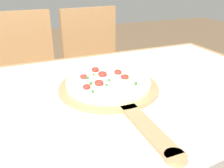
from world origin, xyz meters
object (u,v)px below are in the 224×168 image
(pizza_peel, at_px, (112,90))
(chair_left, at_px, (27,77))
(pizza, at_px, (108,82))
(chair_right, at_px, (96,67))

(pizza_peel, distance_m, chair_left, 0.85)
(pizza, distance_m, chair_left, 0.83)
(pizza_peel, relative_size, chair_right, 0.62)
(pizza, bearing_deg, chair_right, 74.53)
(chair_left, xyz_separation_m, chair_right, (0.45, -0.00, 0.00))
(chair_right, bearing_deg, pizza_peel, -109.93)
(pizza, bearing_deg, chair_left, 107.35)
(pizza_peel, bearing_deg, chair_left, 106.77)
(pizza, bearing_deg, pizza_peel, -89.38)
(chair_right, bearing_deg, pizza, -110.50)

